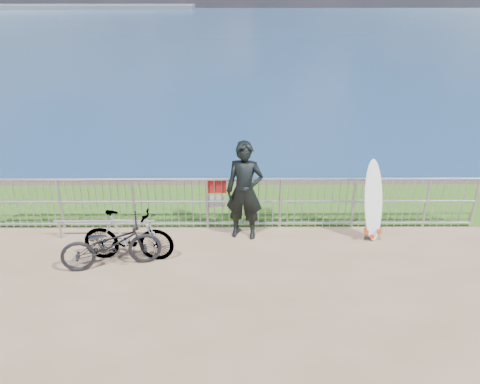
{
  "coord_description": "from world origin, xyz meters",
  "views": [
    {
      "loc": [
        0.12,
        -7.0,
        4.75
      ],
      "look_at": [
        0.17,
        1.2,
        1.0
      ],
      "focal_mm": 35.0,
      "sensor_mm": 36.0,
      "label": 1
    }
  ],
  "objects_px": {
    "bicycle_far": "(128,236)",
    "bicycle_near": "(111,244)",
    "surfer": "(245,191)",
    "surfboard": "(373,204)"
  },
  "relations": [
    {
      "from": "bicycle_near",
      "to": "surfboard",
      "type": "bearing_deg",
      "value": -92.13
    },
    {
      "from": "bicycle_far",
      "to": "surfer",
      "type": "bearing_deg",
      "value": -64.56
    },
    {
      "from": "surfboard",
      "to": "bicycle_near",
      "type": "relative_size",
      "value": 0.93
    },
    {
      "from": "bicycle_far",
      "to": "bicycle_near",
      "type": "bearing_deg",
      "value": 136.08
    },
    {
      "from": "bicycle_far",
      "to": "surfboard",
      "type": "bearing_deg",
      "value": -77.12
    },
    {
      "from": "surfer",
      "to": "bicycle_far",
      "type": "xyz_separation_m",
      "value": [
        -2.13,
        -0.86,
        -0.5
      ]
    },
    {
      "from": "surfboard",
      "to": "bicycle_near",
      "type": "bearing_deg",
      "value": -168.48
    },
    {
      "from": "bicycle_near",
      "to": "bicycle_far",
      "type": "xyz_separation_m",
      "value": [
        0.26,
        0.23,
        0.04
      ]
    },
    {
      "from": "surfer",
      "to": "bicycle_near",
      "type": "height_order",
      "value": "surfer"
    },
    {
      "from": "surfer",
      "to": "bicycle_near",
      "type": "relative_size",
      "value": 1.13
    }
  ]
}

